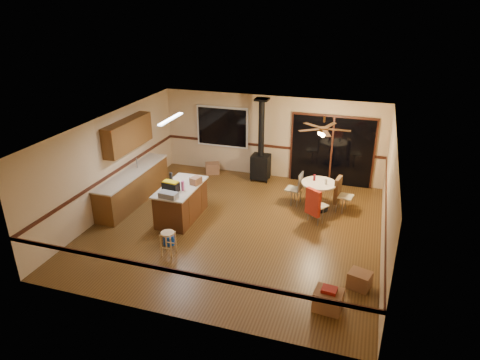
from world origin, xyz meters
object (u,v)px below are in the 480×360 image
at_px(kitchen_island, 181,202).
at_px(wood_stove, 261,158).
at_px(toolbox_grey, 168,195).
at_px(blue_bucket, 169,239).
at_px(bar_stool, 168,243).
at_px(chair_near, 314,202).
at_px(box_corner_a, 328,300).
at_px(dining_table, 319,191).
at_px(chair_right, 339,190).
at_px(box_under_window, 212,168).
at_px(box_corner_b, 360,280).
at_px(toolbox_black, 171,187).
at_px(chair_left, 297,185).

bearing_deg(kitchen_island, wood_stove, 66.91).
bearing_deg(toolbox_grey, blue_bucket, -67.30).
xyz_separation_m(toolbox_grey, bar_stool, (0.43, -0.98, -0.69)).
bearing_deg(chair_near, box_corner_a, -76.24).
xyz_separation_m(dining_table, chair_right, (0.52, 0.08, 0.06)).
bearing_deg(box_under_window, box_corner_b, -43.53).
bearing_deg(box_under_window, box_corner_a, -51.35).
height_order(bar_stool, box_corner_b, bar_stool).
relative_size(toolbox_black, bar_stool, 0.73).
relative_size(chair_near, chair_right, 1.00).
relative_size(bar_stool, blue_bucket, 1.96).
bearing_deg(chair_right, kitchen_island, -156.38).
bearing_deg(chair_right, toolbox_grey, -148.25).
bearing_deg(box_corner_b, chair_left, 119.96).
relative_size(toolbox_black, chair_left, 0.80).
relative_size(kitchen_island, dining_table, 1.78).
bearing_deg(chair_near, chair_left, 122.25).
bearing_deg(box_corner_a, box_corner_b, 58.32).
distance_m(wood_stove, blue_bucket, 4.49).
bearing_deg(kitchen_island, chair_near, 12.66).
bearing_deg(kitchen_island, box_corner_a, -30.78).
xyz_separation_m(kitchen_island, chair_left, (2.71, 1.68, 0.14)).
height_order(bar_stool, chair_near, chair_near).
relative_size(kitchen_island, toolbox_grey, 3.80).
relative_size(toolbox_grey, chair_near, 0.63).
distance_m(chair_near, chair_right, 1.07).
distance_m(chair_near, box_under_window, 4.36).
bearing_deg(blue_bucket, toolbox_grey, 112.70).
bearing_deg(wood_stove, chair_left, -44.09).
xyz_separation_m(toolbox_black, chair_left, (2.82, 1.99, -0.42)).
xyz_separation_m(wood_stove, bar_stool, (-0.86, -4.71, -0.45)).
xyz_separation_m(toolbox_grey, box_corner_b, (4.59, -0.91, -0.80)).
bearing_deg(wood_stove, blue_bucket, -103.58).
relative_size(kitchen_island, chair_right, 2.40).
distance_m(kitchen_island, box_corner_b, 4.88).
bearing_deg(chair_left, toolbox_grey, -138.74).
distance_m(wood_stove, chair_near, 3.06).
distance_m(blue_bucket, box_corner_b, 4.36).
height_order(toolbox_grey, blue_bucket, toolbox_grey).
xyz_separation_m(dining_table, chair_left, (-0.60, 0.09, 0.06)).
bearing_deg(wood_stove, dining_table, -35.96).
bearing_deg(chair_near, box_under_window, 147.11).
height_order(wood_stove, toolbox_black, wood_stove).
bearing_deg(chair_near, wood_stove, 130.99).
height_order(wood_stove, chair_near, wood_stove).
relative_size(toolbox_black, chair_right, 0.59).
height_order(wood_stove, chair_left, wood_stove).
distance_m(kitchen_island, toolbox_grey, 0.86).
bearing_deg(wood_stove, toolbox_black, -112.69).
distance_m(box_under_window, box_corner_b, 6.82).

